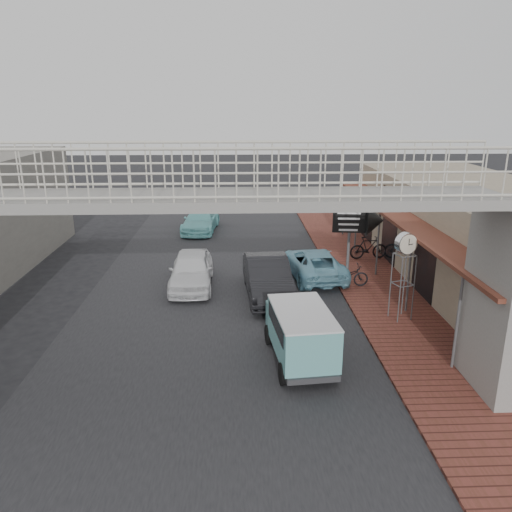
{
  "coord_description": "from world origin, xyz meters",
  "views": [
    {
      "loc": [
        0.87,
        -15.33,
        7.22
      ],
      "look_at": [
        1.57,
        2.38,
        1.8
      ],
      "focal_mm": 35.0,
      "sensor_mm": 36.0,
      "label": 1
    }
  ],
  "objects": [
    {
      "name": "arrow_sign",
      "position": [
        6.11,
        3.34,
        2.86
      ],
      "size": [
        2.02,
        1.3,
        3.41
      ],
      "rotation": [
        0.0,
        0.0,
        -0.12
      ],
      "color": "#59595B",
      "rests_on": "sidewalk"
    },
    {
      "name": "sidewalk",
      "position": [
        6.5,
        3.0,
        0.05
      ],
      "size": [
        3.0,
        40.0,
        0.1
      ],
      "primitive_type": "cube",
      "color": "brown",
      "rests_on": "ground"
    },
    {
      "name": "angkot_far",
      "position": [
        -1.26,
        13.53,
        0.65
      ],
      "size": [
        2.25,
        4.62,
        1.3
      ],
      "primitive_type": "imported",
      "rotation": [
        0.0,
        0.0,
        -0.1
      ],
      "color": "#6FC0C2",
      "rests_on": "ground"
    },
    {
      "name": "motorcycle_near",
      "position": [
        5.3,
        3.55,
        0.56
      ],
      "size": [
        1.8,
        0.74,
        0.93
      ],
      "primitive_type": "imported",
      "rotation": [
        0.0,
        0.0,
        1.64
      ],
      "color": "black",
      "rests_on": "sidewalk"
    },
    {
      "name": "angkot_curb",
      "position": [
        4.2,
        5.07,
        0.62
      ],
      "size": [
        2.5,
        4.64,
        1.24
      ],
      "primitive_type": "imported",
      "rotation": [
        0.0,
        0.0,
        3.24
      ],
      "color": "#6FACC1",
      "rests_on": "ground"
    },
    {
      "name": "angkot_van",
      "position": [
        2.66,
        -2.37,
        1.07
      ],
      "size": [
        1.88,
        3.58,
        1.69
      ],
      "rotation": [
        0.0,
        0.0,
        0.1
      ],
      "color": "black",
      "rests_on": "ground"
    },
    {
      "name": "motorcycle_far",
      "position": [
        7.15,
        7.3,
        0.65
      ],
      "size": [
        1.87,
        0.68,
        1.1
      ],
      "primitive_type": "imported",
      "rotation": [
        0.0,
        0.0,
        1.66
      ],
      "color": "black",
      "rests_on": "sidewalk"
    },
    {
      "name": "ground",
      "position": [
        0.0,
        0.0,
        0.0
      ],
      "size": [
        120.0,
        120.0,
        0.0
      ],
      "primitive_type": "plane",
      "color": "black",
      "rests_on": "ground"
    },
    {
      "name": "street_clock",
      "position": [
        6.47,
        0.38,
        2.64
      ],
      "size": [
        0.79,
        0.73,
        3.06
      ],
      "rotation": [
        0.0,
        0.0,
        0.31
      ],
      "color": "#59595B",
      "rests_on": "sidewalk"
    },
    {
      "name": "white_hatchback",
      "position": [
        -1.01,
        4.09,
        0.72
      ],
      "size": [
        1.77,
        4.26,
        1.44
      ],
      "primitive_type": "imported",
      "rotation": [
        0.0,
        0.0,
        0.02
      ],
      "color": "white",
      "rests_on": "ground"
    },
    {
      "name": "shophouse_row",
      "position": [
        10.97,
        4.0,
        2.01
      ],
      "size": [
        7.2,
        18.0,
        4.0
      ],
      "color": "gray",
      "rests_on": "ground"
    },
    {
      "name": "road_strip",
      "position": [
        0.0,
        0.0,
        0.01
      ],
      "size": [
        10.0,
        60.0,
        0.01
      ],
      "primitive_type": "cube",
      "color": "black",
      "rests_on": "ground"
    },
    {
      "name": "footbridge",
      "position": [
        0.0,
        -4.0,
        3.18
      ],
      "size": [
        16.4,
        2.4,
        6.34
      ],
      "color": "gray",
      "rests_on": "ground"
    },
    {
      "name": "dark_sedan",
      "position": [
        2.05,
        2.91,
        0.76
      ],
      "size": [
        1.9,
        4.73,
        1.53
      ],
      "primitive_type": "imported",
      "rotation": [
        0.0,
        0.0,
        0.06
      ],
      "color": "black",
      "rests_on": "ground"
    }
  ]
}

